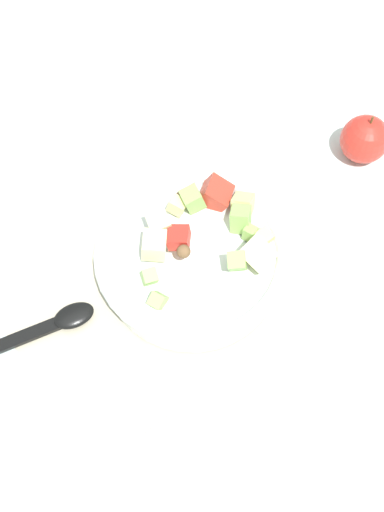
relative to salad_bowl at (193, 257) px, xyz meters
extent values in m
plane|color=silver|center=(-0.01, 0.01, -0.04)|extent=(2.40, 2.40, 0.00)
cube|color=#BCB299|center=(-0.01, 0.01, -0.04)|extent=(0.50, 0.30, 0.01)
cylinder|color=white|center=(0.00, 0.00, -0.01)|extent=(0.25, 0.25, 0.05)
torus|color=white|center=(0.00, 0.00, 0.02)|extent=(0.27, 0.27, 0.02)
cube|color=beige|center=(-0.02, 0.05, 0.04)|extent=(0.04, 0.04, 0.03)
cube|color=#BC3828|center=(0.08, 0.05, 0.03)|extent=(0.06, 0.06, 0.04)
cube|color=#93C160|center=(0.07, -0.03, 0.03)|extent=(0.02, 0.02, 0.02)
cube|color=red|center=(-0.01, 0.02, 0.04)|extent=(0.04, 0.04, 0.03)
cube|color=#93C160|center=(0.08, -0.01, 0.03)|extent=(0.04, 0.04, 0.04)
sphere|color=brown|center=(-0.02, -0.01, 0.05)|extent=(0.03, 0.03, 0.02)
cube|color=#E5D684|center=(0.09, -0.04, 0.02)|extent=(0.03, 0.02, 0.02)
cube|color=#A3CC6B|center=(-0.08, -0.03, 0.03)|extent=(0.03, 0.03, 0.03)
cube|color=#E5D684|center=(0.10, 0.01, 0.03)|extent=(0.05, 0.05, 0.04)
cube|color=#93C160|center=(0.03, -0.06, 0.04)|extent=(0.04, 0.04, 0.04)
cube|color=beige|center=(0.06, -0.06, 0.04)|extent=(0.05, 0.05, 0.05)
cube|color=beige|center=(-0.04, 0.03, 0.04)|extent=(0.05, 0.05, 0.03)
cube|color=#A3CC6B|center=(-0.07, 0.00, 0.03)|extent=(0.02, 0.03, 0.03)
cube|color=#93C160|center=(0.04, 0.06, 0.04)|extent=(0.04, 0.03, 0.04)
sphere|color=brown|center=(0.04, 0.07, 0.03)|extent=(0.02, 0.03, 0.02)
cube|color=beige|center=(0.02, 0.06, 0.03)|extent=(0.03, 0.03, 0.03)
ellipsoid|color=black|center=(-0.17, 0.04, -0.03)|extent=(0.06, 0.05, 0.01)
cube|color=black|center=(-0.27, 0.06, -0.03)|extent=(0.16, 0.05, 0.01)
sphere|color=red|center=(0.34, 0.01, -0.01)|extent=(0.08, 0.08, 0.08)
cylinder|color=brown|center=(0.34, 0.01, 0.04)|extent=(0.00, 0.00, 0.01)
camera|label=1|loc=(-0.24, -0.32, 0.73)|focal=42.69mm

